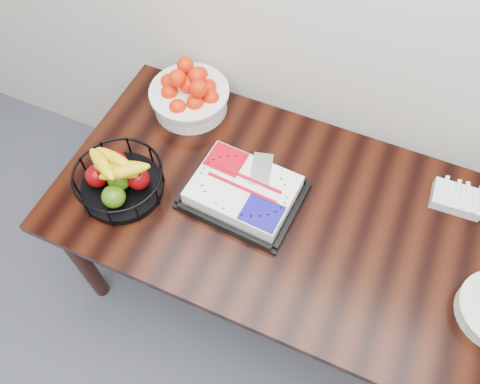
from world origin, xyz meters
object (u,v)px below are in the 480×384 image
at_px(cake_tray, 243,191).
at_px(fruit_basket, 119,179).
at_px(tangerine_bowl, 189,92).
at_px(table, 297,225).

relative_size(cake_tray, fruit_basket, 1.34).
bearing_deg(tangerine_bowl, table, -27.17).
relative_size(cake_tray, tangerine_bowl, 1.34).
distance_m(cake_tray, fruit_basket, 0.45).
height_order(table, fruit_basket, fruit_basket).
relative_size(table, fruit_basket, 5.55).
distance_m(tangerine_bowl, fruit_basket, 0.47).
distance_m(cake_tray, tangerine_bowl, 0.50).
height_order(table, tangerine_bowl, tangerine_bowl).
xyz_separation_m(tangerine_bowl, fruit_basket, (-0.05, -0.47, -0.02)).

